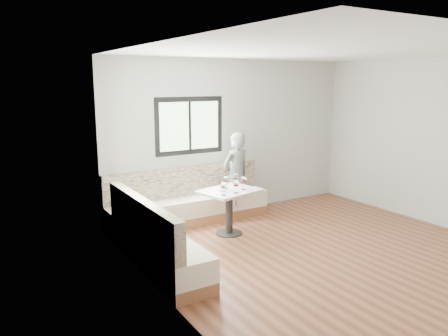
# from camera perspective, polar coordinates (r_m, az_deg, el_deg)

# --- Properties ---
(room) EXTENTS (5.01, 5.01, 2.81)m
(room) POSITION_cam_1_polar(r_m,az_deg,el_deg) (6.13, 12.79, 1.65)
(room) COLOR brown
(room) RESTS_ON ground
(banquette) EXTENTS (2.90, 2.80, 0.95)m
(banquette) POSITION_cam_1_polar(r_m,az_deg,el_deg) (6.81, -6.28, -6.55)
(banquette) COLOR brown
(banquette) RESTS_ON ground
(table) EXTENTS (1.00, 0.86, 0.72)m
(table) POSITION_cam_1_polar(r_m,az_deg,el_deg) (6.94, 0.68, -4.34)
(table) COLOR black
(table) RESTS_ON ground
(person) EXTENTS (0.62, 0.46, 1.54)m
(person) POSITION_cam_1_polar(r_m,az_deg,el_deg) (7.72, 1.58, -1.00)
(person) COLOR #58605B
(person) RESTS_ON ground
(olive_ramekin) EXTENTS (0.10, 0.10, 0.04)m
(olive_ramekin) POSITION_cam_1_polar(r_m,az_deg,el_deg) (6.81, -0.27, -2.89)
(olive_ramekin) COLOR white
(olive_ramekin) RESTS_ON table
(wine_glass_a) EXTENTS (0.10, 0.10, 0.21)m
(wine_glass_a) POSITION_cam_1_polar(r_m,az_deg,el_deg) (6.55, -0.05, -2.30)
(wine_glass_a) COLOR white
(wine_glass_a) RESTS_ON table
(wine_glass_b) EXTENTS (0.10, 0.10, 0.21)m
(wine_glass_b) POSITION_cam_1_polar(r_m,az_deg,el_deg) (6.66, 1.61, -2.06)
(wine_glass_b) COLOR white
(wine_glass_b) RESTS_ON table
(wine_glass_c) EXTENTS (0.10, 0.10, 0.21)m
(wine_glass_c) POSITION_cam_1_polar(r_m,az_deg,el_deg) (6.89, 2.61, -1.61)
(wine_glass_c) COLOR white
(wine_glass_c) RESTS_ON table
(wine_glass_d) EXTENTS (0.10, 0.10, 0.21)m
(wine_glass_d) POSITION_cam_1_polar(r_m,az_deg,el_deg) (6.94, 0.35, -1.52)
(wine_glass_d) COLOR white
(wine_glass_d) RESTS_ON table
(wine_glass_e) EXTENTS (0.10, 0.10, 0.21)m
(wine_glass_e) POSITION_cam_1_polar(r_m,az_deg,el_deg) (7.11, 1.54, -1.21)
(wine_glass_e) COLOR white
(wine_glass_e) RESTS_ON table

